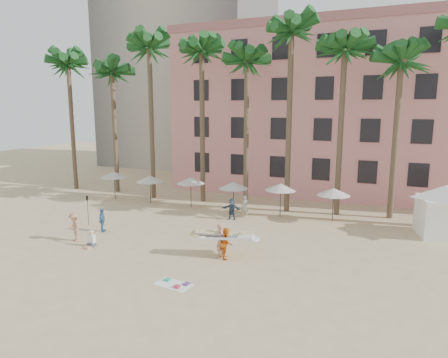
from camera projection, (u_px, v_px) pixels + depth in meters
ground at (166, 269)px, 21.45m from camera, size 120.00×120.00×0.00m
pink_hotel at (354, 113)px, 40.97m from camera, size 35.00×14.00×16.00m
palm_row at (262, 53)px, 32.55m from camera, size 44.40×5.40×16.30m
umbrella_row at (211, 183)px, 33.52m from camera, size 22.50×2.70×2.73m
cabana at (444, 206)px, 26.65m from camera, size 5.25×5.25×3.50m
beach_towel at (174, 284)px, 19.61m from camera, size 1.91×1.22×0.14m
carrier_yellow at (221, 238)px, 23.24m from camera, size 3.07×1.82×1.95m
carrier_white at (227, 242)px, 22.90m from camera, size 3.16×1.28×1.80m
beachgoers at (154, 217)px, 28.31m from camera, size 9.37×10.38×1.91m
paddle at (88, 207)px, 29.19m from camera, size 0.18×0.04×2.23m
seated_man at (91, 241)px, 24.88m from camera, size 0.44×0.76×0.99m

